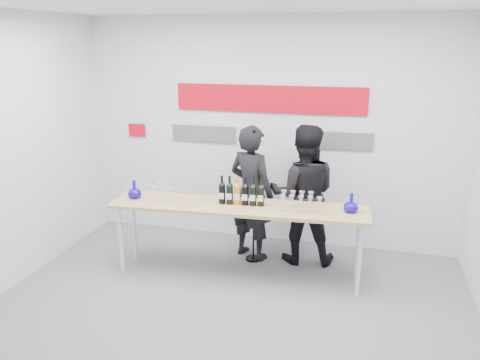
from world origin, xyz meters
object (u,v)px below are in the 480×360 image
object	(u,v)px
presenter_right	(303,195)
mic_stand	(253,222)
tasting_table	(238,211)
presenter_left	(251,193)

from	to	relation	value
presenter_right	mic_stand	world-z (taller)	presenter_right
tasting_table	presenter_left	bearing A→B (deg)	83.28
tasting_table	presenter_right	distance (m)	0.90
presenter_left	presenter_right	xyz separation A→B (m)	(0.63, 0.06, 0.01)
tasting_table	mic_stand	world-z (taller)	mic_stand
presenter_right	mic_stand	bearing A→B (deg)	7.84
presenter_left	mic_stand	size ratio (longest dim) A/B	1.02
presenter_left	tasting_table	bearing A→B (deg)	109.77
tasting_table	mic_stand	bearing A→B (deg)	75.81
tasting_table	presenter_right	bearing A→B (deg)	38.58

